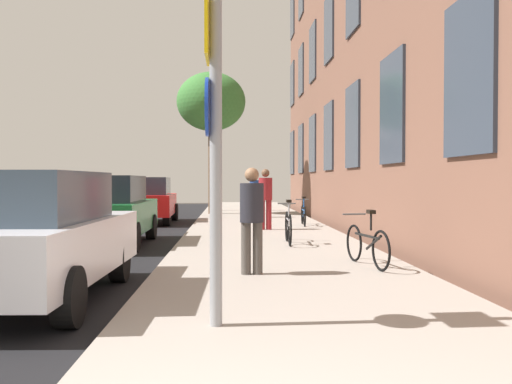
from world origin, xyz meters
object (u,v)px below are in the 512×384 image
object	(u,v)px
bicycle_0	(367,244)
car_0	(33,236)
sign_post	(213,129)
pedestrian_0	(252,213)
tree_near	(211,102)
car_1	(106,210)
bicycle_2	(303,214)
bicycle_1	(288,226)
pedestrian_1	(265,195)
car_2	(146,200)
traffic_light	(215,160)
pedestrian_2	(255,192)

from	to	relation	value
bicycle_0	car_0	xyz separation A→B (m)	(-4.67, -1.99, 0.36)
sign_post	pedestrian_0	xyz separation A→B (m)	(0.48, 2.92, -0.98)
tree_near	car_1	bearing A→B (deg)	-101.22
bicycle_2	sign_post	bearing A→B (deg)	-101.63
bicycle_0	car_0	size ratio (longest dim) A/B	0.41
pedestrian_0	bicycle_1	bearing A→B (deg)	76.36
bicycle_1	car_1	xyz separation A→B (m)	(-4.15, 0.78, 0.34)
bicycle_2	pedestrian_1	distance (m)	2.03
tree_near	pedestrian_1	size ratio (longest dim) A/B	3.44
car_1	sign_post	bearing A→B (deg)	-70.57
pedestrian_1	car_2	size ratio (longest dim) A/B	0.42
pedestrian_0	sign_post	bearing A→B (deg)	-99.41
car_0	car_2	size ratio (longest dim) A/B	1.00
tree_near	car_1	distance (m)	11.37
bicycle_2	pedestrian_1	size ratio (longest dim) A/B	0.93
traffic_light	car_2	size ratio (longest dim) A/B	0.83
car_0	tree_near	bearing A→B (deg)	84.30
sign_post	traffic_light	xyz separation A→B (m)	(-0.52, 20.53, 0.45)
bicycle_2	pedestrian_0	xyz separation A→B (m)	(-1.96, -8.96, 0.56)
car_1	car_2	bearing A→B (deg)	90.74
bicycle_1	car_2	world-z (taller)	car_2
bicycle_1	pedestrian_2	distance (m)	8.84
tree_near	bicycle_2	world-z (taller)	tree_near
car_0	car_1	world-z (taller)	same
traffic_light	sign_post	bearing A→B (deg)	-88.55
traffic_light	car_2	xyz separation A→B (m)	(-2.27, -6.15, -1.62)
traffic_light	bicycle_2	xyz separation A→B (m)	(2.96, -8.65, -2.00)
pedestrian_2	car_2	bearing A→B (deg)	-161.06
bicycle_0	bicycle_2	world-z (taller)	bicycle_0
tree_near	bicycle_0	size ratio (longest dim) A/B	3.48
bicycle_2	pedestrian_1	world-z (taller)	pedestrian_1
traffic_light	bicycle_1	size ratio (longest dim) A/B	2.03
traffic_light	tree_near	world-z (taller)	tree_near
pedestrian_1	car_2	world-z (taller)	pedestrian_1
tree_near	car_0	bearing A→B (deg)	-95.70
traffic_light	bicycle_1	bearing A→B (deg)	-81.79
tree_near	bicycle_0	world-z (taller)	tree_near
bicycle_2	car_0	size ratio (longest dim) A/B	0.39
bicycle_0	pedestrian_2	distance (m)	12.18
bicycle_2	pedestrian_0	distance (m)	9.19
sign_post	car_0	distance (m)	3.03
sign_post	pedestrian_1	bearing A→B (deg)	83.62
bicycle_0	car_2	size ratio (longest dim) A/B	0.41
sign_post	pedestrian_1	distance (m)	10.55
pedestrian_2	car_0	bearing A→B (deg)	-103.43
traffic_light	tree_near	xyz separation A→B (m)	(-0.11, -2.40, 2.33)
tree_near	pedestrian_2	size ratio (longest dim) A/B	3.58
car_0	car_1	size ratio (longest dim) A/B	1.00
sign_post	pedestrian_2	size ratio (longest dim) A/B	1.97
pedestrian_2	bicycle_0	bearing A→B (deg)	-83.82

